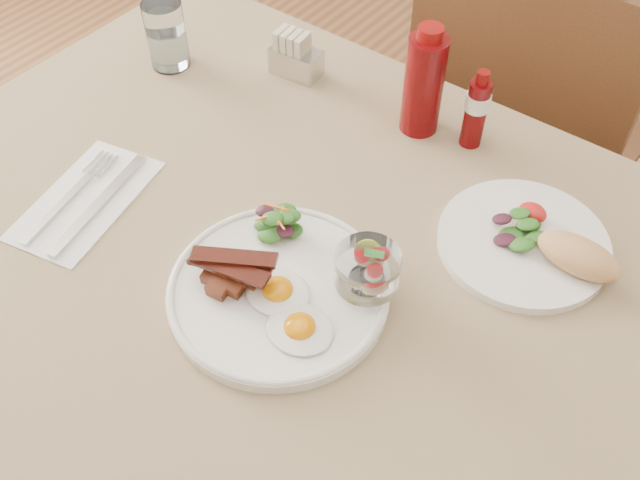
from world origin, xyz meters
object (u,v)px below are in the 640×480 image
fruit_cup (368,269)px  second_plate (537,244)px  main_plate (279,292)px  hot_sauce_bottle (476,110)px  chair_far (521,134)px  ketchup_bottle (424,83)px  water_glass (167,38)px  sugar_caddy (295,57)px  table (327,306)px

fruit_cup → second_plate: fruit_cup is taller
main_plate → hot_sauce_bottle: (0.05, 0.40, 0.05)m
chair_far → ketchup_bottle: same height
second_plate → water_glass: size_ratio=2.18×
second_plate → sugar_caddy: 0.51m
table → sugar_caddy: (-0.30, 0.31, 0.12)m
main_plate → ketchup_bottle: ketchup_bottle is taller
second_plate → hot_sauce_bottle: size_ratio=1.92×
second_plate → hot_sauce_bottle: hot_sauce_bottle is taller
ketchup_bottle → hot_sauce_bottle: size_ratio=1.37×
second_plate → ketchup_bottle: size_ratio=1.40×
fruit_cup → hot_sauce_bottle: size_ratio=0.63×
ketchup_bottle → water_glass: size_ratio=1.55×
table → sugar_caddy: sugar_caddy is taller
hot_sauce_bottle → sugar_caddy: 0.33m
chair_far → ketchup_bottle: size_ratio=5.24×
ketchup_bottle → hot_sauce_bottle: (0.08, 0.02, -0.02)m
table → sugar_caddy: bearing=134.0°
fruit_cup → second_plate: (0.14, 0.20, -0.05)m
ketchup_bottle → second_plate: bearing=-25.8°
sugar_caddy → second_plate: bearing=-19.6°
table → hot_sauce_bottle: (0.03, 0.33, 0.15)m
fruit_cup → sugar_caddy: fruit_cup is taller
sugar_caddy → ketchup_bottle: bearing=-4.7°
main_plate → second_plate: bearing=49.1°
chair_far → water_glass: chair_far is taller
main_plate → fruit_cup: size_ratio=3.45×
water_glass → chair_far: bearing=43.9°
second_plate → water_glass: water_glass is taller
fruit_cup → sugar_caddy: bearing=138.8°
table → second_plate: size_ratio=5.35×
table → main_plate: (-0.02, -0.07, 0.10)m
chair_far → hot_sauce_bottle: (0.03, -0.34, 0.29)m
table → ketchup_bottle: 0.36m
water_glass → main_plate: bearing=-30.6°
second_plate → table: bearing=-137.7°
table → chair_far: bearing=90.0°
fruit_cup → water_glass: (-0.55, 0.21, -0.01)m
table → sugar_caddy: 0.44m
ketchup_bottle → sugar_caddy: bearing=-178.6°
fruit_cup → sugar_caddy: (-0.37, 0.32, -0.03)m
main_plate → sugar_caddy: (-0.27, 0.38, 0.02)m
chair_far → water_glass: 0.73m
main_plate → hot_sauce_bottle: hot_sauce_bottle is taller
hot_sauce_bottle → sugar_caddy: bearing=-176.1°
chair_far → hot_sauce_bottle: 0.44m
table → main_plate: 0.12m
fruit_cup → ketchup_bottle: ketchup_bottle is taller
hot_sauce_bottle → sugar_caddy: (-0.32, -0.02, -0.03)m
ketchup_bottle → chair_far: bearing=81.1°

